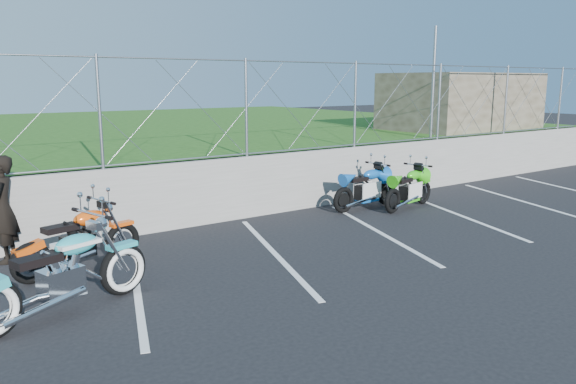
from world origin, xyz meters
TOP-DOWN VIEW (x-y plane):
  - ground at (0.00, 0.00)m, footprint 90.00×90.00m
  - retaining_wall at (0.00, 3.50)m, footprint 30.00×0.22m
  - grass_field at (0.00, 13.50)m, footprint 30.00×20.00m
  - stone_building at (10.50, 5.50)m, footprint 5.00×3.00m
  - chain_link_fence at (0.00, 3.50)m, footprint 28.00×0.03m
  - sign_pole at (7.20, 3.90)m, footprint 0.08×0.08m
  - parking_lines at (1.20, 1.00)m, footprint 18.29×4.31m
  - cruiser_turquoise at (-3.50, 0.40)m, footprint 2.38×0.92m
  - naked_orange at (-2.87, 1.99)m, footprint 2.06×0.75m
  - sportbike_green at (4.41, 2.06)m, footprint 1.86×0.66m
  - sportbike_blue at (3.60, 2.60)m, footprint 1.95×0.69m
  - person_standing at (-3.73, 3.11)m, footprint 0.62×0.73m

SIDE VIEW (x-z plane):
  - ground at x=0.00m, z-range 0.00..0.00m
  - parking_lines at x=1.20m, z-range 0.00..0.01m
  - sportbike_green at x=4.41m, z-range -0.07..0.91m
  - sportbike_blue at x=3.60m, z-range -0.07..0.94m
  - naked_orange at x=-2.87m, z-range -0.08..0.97m
  - cruiser_turquoise at x=-3.50m, z-range -0.12..1.10m
  - retaining_wall at x=0.00m, z-range 0.00..1.30m
  - grass_field at x=0.00m, z-range 0.00..1.30m
  - person_standing at x=-3.73m, z-range 0.00..1.71m
  - stone_building at x=10.50m, z-range 1.30..3.10m
  - chain_link_fence at x=0.00m, z-range 1.30..3.30m
  - sign_pole at x=7.20m, z-range 1.30..4.30m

